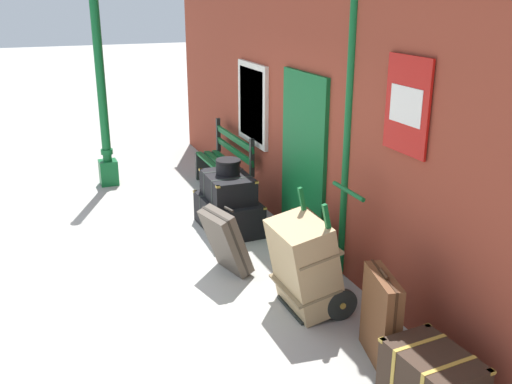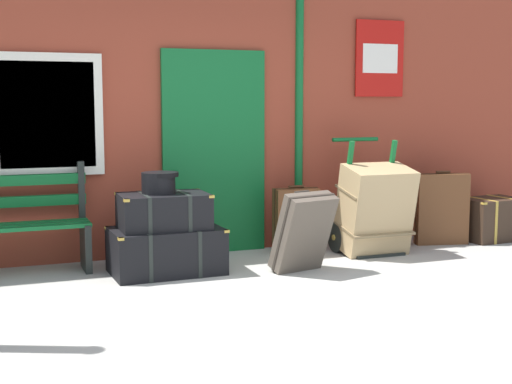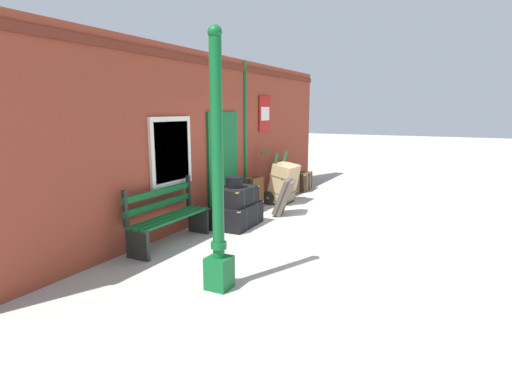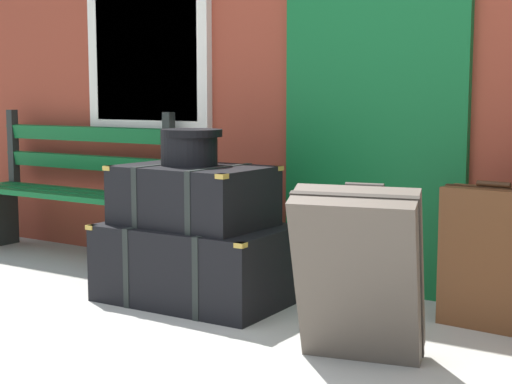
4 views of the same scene
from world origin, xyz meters
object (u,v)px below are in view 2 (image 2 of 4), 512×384
object	(u,v)px
steamer_trunk_middle	(164,211)
suitcase_slate	(303,232)
large_brown_trunk	(375,209)
suitcase_brown	(296,221)
steamer_trunk_base	(166,251)
round_hatbox	(159,181)
corner_trunk	(491,219)
porters_trolley	(366,226)
suitcase_oxblood	(442,209)

from	to	relation	value
steamer_trunk_middle	suitcase_slate	size ratio (longest dim) A/B	1.08
large_brown_trunk	suitcase_brown	xyz separation A→B (m)	(-0.72, 0.38, -0.13)
steamer_trunk_base	round_hatbox	size ratio (longest dim) A/B	3.03
round_hatbox	suitcase_slate	bearing A→B (deg)	-20.45
round_hatbox	corner_trunk	world-z (taller)	round_hatbox
large_brown_trunk	suitcase_brown	distance (m)	0.82
large_brown_trunk	suitcase_brown	bearing A→B (deg)	152.27
porters_trolley	suitcase_oxblood	world-z (taller)	porters_trolley
round_hatbox	corner_trunk	size ratio (longest dim) A/B	0.47
large_brown_trunk	steamer_trunk_base	bearing A→B (deg)	-179.67
steamer_trunk_base	suitcase_brown	size ratio (longest dim) A/B	1.43
large_brown_trunk	suitcase_brown	world-z (taller)	large_brown_trunk
round_hatbox	porters_trolley	distance (m)	2.34
steamer_trunk_middle	suitcase_brown	distance (m)	1.57
steamer_trunk_base	suitcase_brown	xyz separation A→B (m)	(1.48, 0.39, 0.13)
suitcase_brown	corner_trunk	world-z (taller)	suitcase_brown
suitcase_slate	corner_trunk	world-z (taller)	suitcase_slate
round_hatbox	suitcase_oxblood	bearing A→B (deg)	3.81
steamer_trunk_base	porters_trolley	size ratio (longest dim) A/B	0.86
steamer_trunk_base	porters_trolley	distance (m)	2.21
suitcase_oxblood	suitcase_brown	xyz separation A→B (m)	(-1.70, 0.16, -0.05)
steamer_trunk_middle	suitcase_oxblood	xyz separation A→B (m)	(3.20, 0.23, -0.19)
steamer_trunk_base	suitcase_slate	xyz separation A→B (m)	(1.18, -0.44, 0.17)
suitcase_oxblood	large_brown_trunk	bearing A→B (deg)	-167.20
large_brown_trunk	suitcase_brown	size ratio (longest dim) A/B	1.32
porters_trolley	steamer_trunk_base	bearing A→B (deg)	-175.12
suitcase_slate	large_brown_trunk	bearing A→B (deg)	24.02
suitcase_oxblood	corner_trunk	xyz separation A→B (m)	(0.68, 0.00, -0.15)
steamer_trunk_middle	corner_trunk	distance (m)	3.90
steamer_trunk_middle	suitcase_brown	world-z (taller)	steamer_trunk_middle
large_brown_trunk	suitcase_slate	world-z (taller)	large_brown_trunk
suitcase_slate	corner_trunk	size ratio (longest dim) A/B	1.05
round_hatbox	porters_trolley	size ratio (longest dim) A/B	0.28
large_brown_trunk	porters_trolley	bearing A→B (deg)	90.00
steamer_trunk_base	porters_trolley	xyz separation A→B (m)	(2.20, 0.19, 0.06)
steamer_trunk_base	large_brown_trunk	world-z (taller)	large_brown_trunk
steamer_trunk_middle	large_brown_trunk	distance (m)	2.22
round_hatbox	suitcase_brown	bearing A→B (deg)	13.58
steamer_trunk_base	large_brown_trunk	size ratio (longest dim) A/B	1.08
steamer_trunk_middle	corner_trunk	size ratio (longest dim) A/B	1.13
large_brown_trunk	suitcase_oxblood	size ratio (longest dim) A/B	1.15
steamer_trunk_middle	round_hatbox	world-z (taller)	round_hatbox
steamer_trunk_middle	suitcase_brown	size ratio (longest dim) A/B	1.14
porters_trolley	large_brown_trunk	xyz separation A→B (m)	(0.00, -0.18, 0.20)
large_brown_trunk	suitcase_slate	bearing A→B (deg)	-155.98
steamer_trunk_base	round_hatbox	distance (m)	0.64
porters_trolley	corner_trunk	xyz separation A→B (m)	(1.66, 0.05, -0.03)
round_hatbox	suitcase_oxblood	world-z (taller)	round_hatbox
porters_trolley	large_brown_trunk	bearing A→B (deg)	-90.00
suitcase_slate	steamer_trunk_middle	bearing A→B (deg)	159.76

